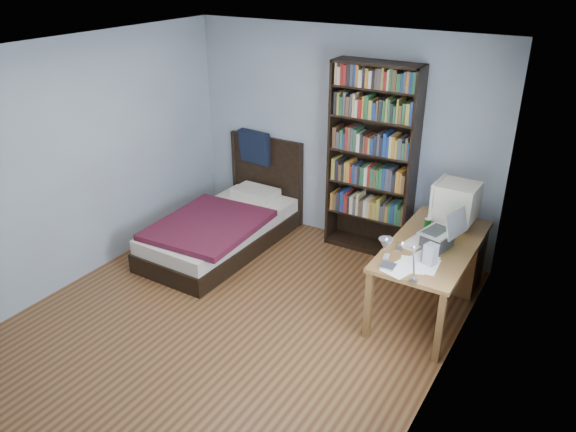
% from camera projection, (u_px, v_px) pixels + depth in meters
% --- Properties ---
extents(room, '(4.20, 4.24, 2.50)m').
position_uv_depth(room, '(236.00, 199.00, 4.88)').
color(room, '#532E18').
rests_on(room, ground).
extents(desk, '(0.75, 1.54, 0.73)m').
position_uv_depth(desk, '(443.00, 254.00, 5.72)').
color(desk, brown).
rests_on(desk, floor).
extents(crt_monitor, '(0.41, 0.38, 0.46)m').
position_uv_depth(crt_monitor, '(455.00, 202.00, 5.49)').
color(crt_monitor, beige).
rests_on(crt_monitor, desk).
extents(laptop, '(0.39, 0.37, 0.40)m').
position_uv_depth(laptop, '(439.00, 237.00, 5.14)').
color(laptop, '#2D2D30').
rests_on(laptop, desk).
extents(desk_lamp, '(0.21, 0.47, 0.56)m').
position_uv_depth(desk_lamp, '(391.00, 248.00, 4.24)').
color(desk_lamp, '#99999E').
rests_on(desk_lamp, desk).
extents(keyboard, '(0.25, 0.44, 0.04)m').
position_uv_depth(keyboard, '(420.00, 241.00, 5.27)').
color(keyboard, beige).
rests_on(keyboard, desk).
extents(speaker, '(0.12, 0.12, 0.20)m').
position_uv_depth(speaker, '(430.00, 255.00, 4.86)').
color(speaker, gray).
rests_on(speaker, desk).
extents(soda_can, '(0.06, 0.06, 0.12)m').
position_uv_depth(soda_can, '(427.00, 224.00, 5.49)').
color(soda_can, '#07330A').
rests_on(soda_can, desk).
extents(mouse, '(0.06, 0.10, 0.03)m').
position_uv_depth(mouse, '(444.00, 230.00, 5.48)').
color(mouse, silver).
rests_on(mouse, desk).
extents(phone_silver, '(0.06, 0.11, 0.02)m').
position_uv_depth(phone_silver, '(399.00, 248.00, 5.14)').
color(phone_silver, silver).
rests_on(phone_silver, desk).
extents(phone_grey, '(0.06, 0.10, 0.02)m').
position_uv_depth(phone_grey, '(386.00, 257.00, 5.00)').
color(phone_grey, gray).
rests_on(phone_grey, desk).
extents(external_drive, '(0.13, 0.13, 0.03)m').
position_uv_depth(external_drive, '(388.00, 267.00, 4.84)').
color(external_drive, gray).
rests_on(external_drive, desk).
extents(bookshelf, '(0.98, 0.30, 2.18)m').
position_uv_depth(bookshelf, '(372.00, 161.00, 6.24)').
color(bookshelf, black).
rests_on(bookshelf, floor).
extents(bed, '(1.12, 2.09, 1.16)m').
position_uv_depth(bed, '(225.00, 225.00, 6.67)').
color(bed, black).
rests_on(bed, floor).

